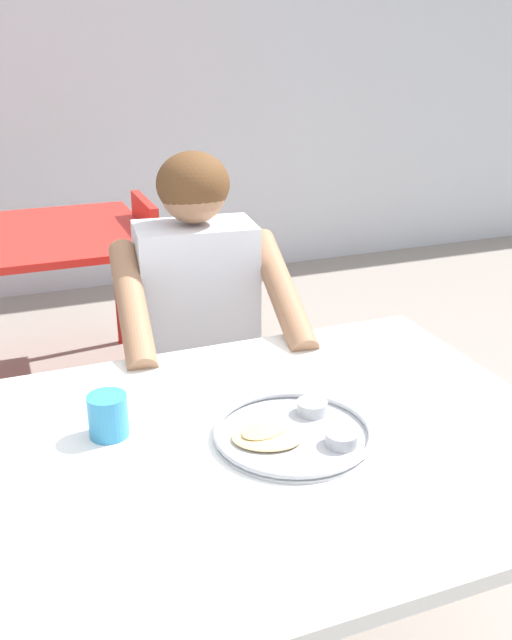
{
  "coord_description": "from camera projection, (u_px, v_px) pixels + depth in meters",
  "views": [
    {
      "loc": [
        -0.46,
        -1.04,
        1.5
      ],
      "look_at": [
        0.07,
        0.33,
        0.9
      ],
      "focal_mm": 39.69,
      "sensor_mm": 36.0,
      "label": 1
    }
  ],
  "objects": [
    {
      "name": "table_background_red",
      "position": [
        35.0,
        251.0,
        2.95
      ],
      "size": [
        0.92,
        0.89,
        0.72
      ],
      "color": "red",
      "rests_on": "ground"
    },
    {
      "name": "chair_foreground",
      "position": [
        191.0,
        368.0,
        2.31
      ],
      "size": [
        0.42,
        0.46,
        0.83
      ],
      "color": "red",
      "rests_on": "ground"
    },
    {
      "name": "chair_red_right",
      "position": [
        172.0,
        275.0,
        3.18
      ],
      "size": [
        0.42,
        0.42,
        0.83
      ],
      "color": "red",
      "rests_on": "ground"
    },
    {
      "name": "diner_foreground",
      "position": [
        203.0,
        328.0,
        2.02
      ],
      "size": [
        0.53,
        0.58,
        1.19
      ],
      "color": "#272727",
      "rests_on": "ground"
    },
    {
      "name": "thali_tray",
      "position": [
        294.0,
        432.0,
        1.41
      ],
      "size": [
        0.32,
        0.32,
        0.03
      ],
      "color": "#B7BABF",
      "rests_on": "table_foreground"
    },
    {
      "name": "table_foreground",
      "position": [
        262.0,
        469.0,
        1.42
      ],
      "size": [
        1.24,
        0.94,
        0.75
      ],
      "color": "white",
      "rests_on": "ground"
    },
    {
      "name": "drinking_cup",
      "position": [
        108.0,
        414.0,
        1.4
      ],
      "size": [
        0.08,
        0.08,
        0.09
      ],
      "color": "#338CBF",
      "rests_on": "table_foreground"
    }
  ]
}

